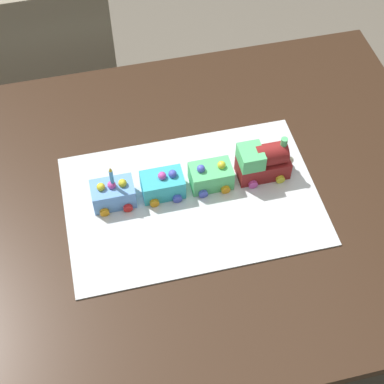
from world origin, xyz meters
The scene contains 9 objects.
ground_plane centered at (0.00, 0.00, 0.00)m, with size 8.00×8.00×0.00m, color #6B6054.
dining_table centered at (0.00, 0.00, 0.63)m, with size 1.40×1.00×0.74m.
chair centered at (0.24, -0.83, 0.47)m, with size 0.41×0.41×0.86m.
cake_board centered at (-0.05, 0.01, 0.74)m, with size 0.60×0.40×0.00m, color silver.
cake_locomotive centered at (-0.24, -0.03, 0.79)m, with size 0.14×0.08×0.12m.
cake_car_flatbed_mint_green centered at (-0.11, -0.03, 0.77)m, with size 0.10×0.08×0.07m.
cake_car_hopper_turquoise centered at (0.01, -0.03, 0.77)m, with size 0.10×0.08×0.07m.
cake_car_tanker_sky_blue centered at (0.13, -0.03, 0.77)m, with size 0.10×0.08×0.07m.
birthday_candle centered at (0.12, -0.03, 0.84)m, with size 0.01×0.01×0.05m.
Camera 1 is at (0.13, 0.82, 1.87)m, focal length 54.87 mm.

